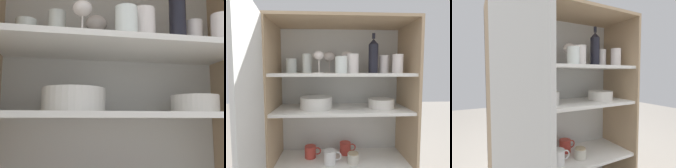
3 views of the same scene
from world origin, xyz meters
The scene contains 24 objects.
cupboard_back_panel centered at (0.00, 0.34, 0.63)m, with size 0.94×0.02×1.26m, color silver.
cupboard_side_left centered at (-0.46, 0.17, 0.63)m, with size 0.02×0.37×1.26m, color tan.
cupboard_side_right centered at (0.46, 0.17, 0.63)m, with size 0.02×0.37×1.26m, color tan.
cupboard_top_panel centered at (0.00, 0.17, 1.27)m, with size 0.94×0.37×0.02m, color tan.
shelf_board_lower centered at (0.00, 0.17, 0.31)m, with size 0.90×0.33×0.02m, color white.
shelf_board_middle centered at (0.00, 0.17, 0.68)m, with size 0.90×0.33×0.02m, color white.
shelf_board_upper centered at (0.00, 0.17, 0.92)m, with size 0.90×0.33×0.02m, color white.
cupboard_door centered at (-0.43, -0.25, 0.63)m, with size 0.10×0.46×1.26m.
tumbler_glass_0 centered at (-0.35, 0.23, 0.98)m, with size 0.08×0.08×0.10m.
tumbler_glass_1 centered at (-0.24, 0.21, 0.99)m, with size 0.06×0.06×0.13m.
tumbler_glass_2 centered at (0.36, 0.10, 0.99)m, with size 0.07×0.07×0.12m.
tumbler_glass_3 centered at (-0.01, 0.06, 0.98)m, with size 0.08×0.08×0.10m.
tumbler_glass_4 centered at (0.06, 0.11, 0.99)m, with size 0.08×0.08×0.12m.
tumbler_glass_5 centered at (0.29, 0.18, 0.99)m, with size 0.07×0.07×0.12m.
wine_glass_0 centered at (-0.15, 0.12, 1.03)m, with size 0.08×0.08×0.14m.
wine_glass_1 centered at (0.04, 0.20, 1.04)m, with size 0.09×0.09×0.15m.
wine_glass_2 centered at (-0.09, 0.27, 1.04)m, with size 0.09×0.09×0.15m.
wine_bottle centered at (0.21, 0.14, 1.04)m, with size 0.06×0.06×0.26m.
plate_stack_white centered at (-0.18, 0.16, 0.73)m, with size 0.22×0.22×0.08m.
mixing_bowl_large centered at (0.27, 0.16, 0.72)m, with size 0.18×0.18×0.06m.
coffee_mug_primary centered at (0.03, 0.25, 0.36)m, with size 0.12×0.08×0.09m.
coffee_mug_extra_1 centered at (-0.08, 0.11, 0.36)m, with size 0.12×0.08×0.09m.
coffee_mug_extra_2 centered at (-0.22, 0.21, 0.36)m, with size 0.12×0.08×0.08m.
storage_jar centered at (0.07, 0.11, 0.35)m, with size 0.08×0.08×0.07m.
Camera 2 is at (-0.09, -1.03, 0.95)m, focal length 28.00 mm.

